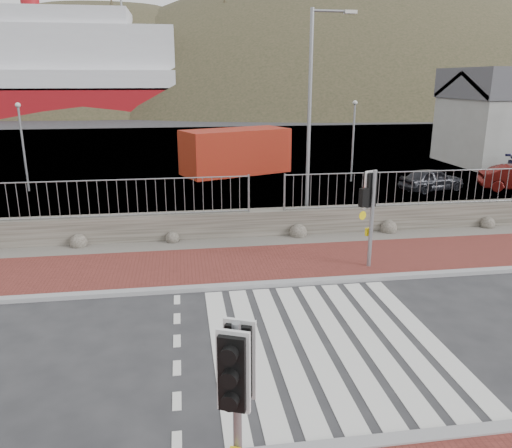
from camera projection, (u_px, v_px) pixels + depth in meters
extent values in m
plane|color=#28282B|center=(326.00, 342.00, 10.14)|extent=(220.00, 220.00, 0.00)
cube|color=maroon|center=(282.00, 263.00, 14.40)|extent=(40.00, 3.00, 0.08)
cube|color=gray|center=(384.00, 442.00, 7.28)|extent=(40.00, 0.25, 0.12)
cube|color=gray|center=(293.00, 283.00, 12.97)|extent=(40.00, 0.25, 0.12)
cube|color=silver|center=(223.00, 350.00, 9.83)|extent=(0.42, 5.60, 0.01)
cube|color=silver|center=(253.00, 348.00, 9.92)|extent=(0.42, 5.60, 0.01)
cube|color=silver|center=(283.00, 345.00, 10.01)|extent=(0.42, 5.60, 0.01)
cube|color=silver|center=(312.00, 343.00, 10.09)|extent=(0.42, 5.60, 0.01)
cube|color=silver|center=(340.00, 341.00, 10.18)|extent=(0.42, 5.60, 0.01)
cube|color=silver|center=(368.00, 339.00, 10.27)|extent=(0.42, 5.60, 0.01)
cube|color=silver|center=(396.00, 337.00, 10.35)|extent=(0.42, 5.60, 0.01)
cube|color=silver|center=(423.00, 334.00, 10.44)|extent=(0.42, 5.60, 0.01)
cube|color=#59544C|center=(270.00, 242.00, 16.30)|extent=(40.00, 1.50, 0.06)
cube|color=#48443B|center=(266.00, 223.00, 16.94)|extent=(40.00, 0.60, 0.90)
cylinder|color=gray|center=(116.00, 180.00, 15.64)|extent=(8.40, 0.04, 0.04)
cylinder|color=gray|center=(249.00, 194.00, 16.42)|extent=(0.07, 0.07, 1.20)
cylinder|color=gray|center=(405.00, 172.00, 17.03)|extent=(8.40, 0.04, 0.04)
cylinder|color=gray|center=(284.00, 193.00, 16.59)|extent=(0.07, 0.07, 1.20)
cube|color=#4C4C4F|center=(218.00, 152.00, 36.62)|extent=(120.00, 40.00, 0.50)
cube|color=#3F4C54|center=(199.00, 117.00, 69.84)|extent=(220.00, 50.00, 0.05)
cube|color=silver|center=(66.00, 50.00, 69.47)|extent=(30.00, 12.00, 6.00)
cube|color=silver|center=(63.00, 19.00, 68.35)|extent=(18.00, 10.00, 2.50)
ellipsoid|color=#2D2F1C|center=(120.00, 213.00, 97.01)|extent=(106.40, 68.40, 76.00)
ellipsoid|color=#2D2F1C|center=(341.00, 232.00, 105.17)|extent=(140.00, 90.00, 100.00)
cylinder|color=gray|center=(238.00, 426.00, 5.74)|extent=(0.10, 0.10, 2.62)
cube|color=black|center=(237.00, 365.00, 5.51)|extent=(0.43, 0.35, 0.98)
sphere|color=red|center=(236.00, 342.00, 5.43)|extent=(0.14, 0.14, 0.14)
cylinder|color=gray|center=(372.00, 221.00, 13.71)|extent=(0.11, 0.11, 2.80)
cube|color=#D9BD0C|center=(371.00, 233.00, 13.81)|extent=(0.16, 0.13, 0.22)
cube|color=black|center=(374.00, 191.00, 13.47)|extent=(0.46, 0.38, 1.05)
sphere|color=#0CE53F|center=(373.00, 201.00, 13.55)|extent=(0.15, 0.15, 0.15)
cube|color=black|center=(364.00, 198.00, 13.34)|extent=(0.26, 0.23, 0.50)
cylinder|color=gray|center=(309.00, 124.00, 17.03)|extent=(0.13, 0.13, 7.36)
cylinder|color=gray|center=(331.00, 11.00, 16.14)|extent=(1.29, 0.13, 0.08)
cube|color=beige|center=(350.00, 12.00, 16.26)|extent=(0.42, 0.22, 0.11)
cube|color=maroon|center=(236.00, 151.00, 27.99)|extent=(6.40, 4.50, 2.46)
imported|color=black|center=(432.00, 179.00, 23.75)|extent=(3.41, 2.03, 1.09)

